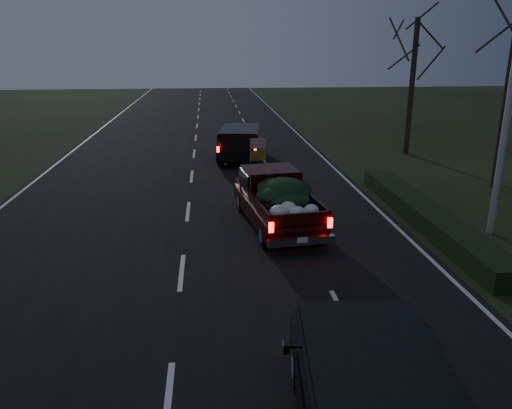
{
  "coord_description": "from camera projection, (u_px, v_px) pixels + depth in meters",
  "views": [
    {
      "loc": [
        0.78,
        -11.86,
        5.57
      ],
      "look_at": [
        2.08,
        1.53,
        1.3
      ],
      "focal_mm": 35.0,
      "sensor_mm": 36.0,
      "label": 1
    }
  ],
  "objects": [
    {
      "name": "road_asphalt",
      "position": [
        182.0,
        272.0,
        12.87
      ],
      "size": [
        14.0,
        120.0,
        0.02
      ],
      "primitive_type": "cube",
      "color": "black",
      "rests_on": "ground"
    },
    {
      "name": "rear_suv",
      "position": [
        375.0,
        400.0,
        6.74
      ],
      "size": [
        2.35,
        4.8,
        1.33
      ],
      "rotation": [
        0.0,
        0.0,
        -0.09
      ],
      "color": "black",
      "rests_on": "ground"
    },
    {
      "name": "hedge_row",
      "position": [
        425.0,
        215.0,
        16.34
      ],
      "size": [
        1.0,
        10.0,
        0.6
      ],
      "primitive_type": "cube",
      "color": "black",
      "rests_on": "ground"
    },
    {
      "name": "pickup_truck",
      "position": [
        276.0,
        197.0,
        16.04
      ],
      "size": [
        2.49,
        5.1,
        2.57
      ],
      "rotation": [
        0.0,
        0.0,
        0.13
      ],
      "color": "black",
      "rests_on": "ground"
    },
    {
      "name": "bare_tree_far",
      "position": [
        415.0,
        54.0,
        25.63
      ],
      "size": [
        3.6,
        3.6,
        7.0
      ],
      "color": "black",
      "rests_on": "ground"
    },
    {
      "name": "ground",
      "position": [
        182.0,
        273.0,
        12.87
      ],
      "size": [
        120.0,
        120.0,
        0.0
      ],
      "primitive_type": "plane",
      "color": "black",
      "rests_on": "ground"
    },
    {
      "name": "lead_suv",
      "position": [
        240.0,
        140.0,
        25.39
      ],
      "size": [
        2.55,
        4.89,
        1.34
      ],
      "rotation": [
        0.0,
        0.0,
        -0.13
      ],
      "color": "black",
      "rests_on": "ground"
    }
  ]
}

